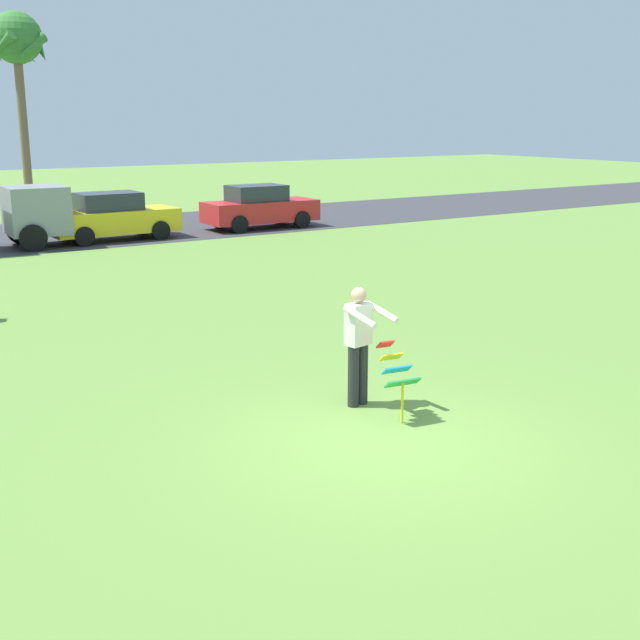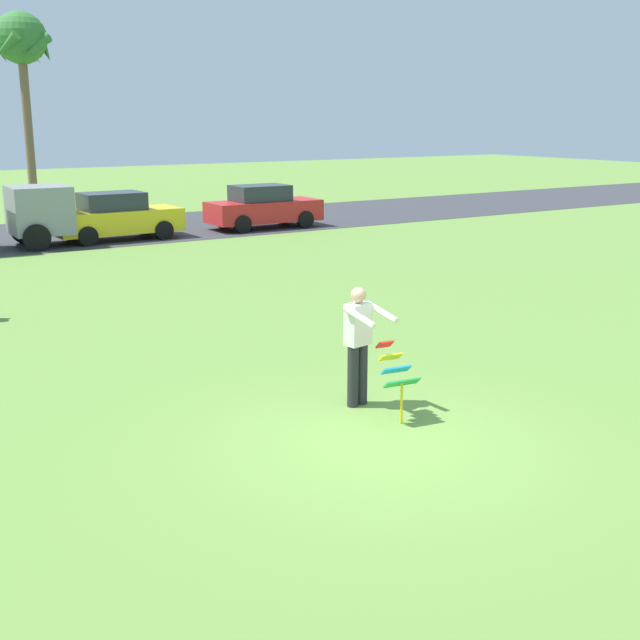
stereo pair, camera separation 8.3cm
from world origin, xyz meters
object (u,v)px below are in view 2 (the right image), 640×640
person_kite_flyer (359,342)px  palm_tree_right_near (21,47)px  parked_car_red (263,207)px  parked_car_yellow (116,217)px  kite_held (396,372)px

person_kite_flyer → palm_tree_right_near: (2.05, 27.05, 5.88)m
person_kite_flyer → parked_car_red: (8.09, 17.71, -0.18)m
parked_car_yellow → person_kite_flyer: bearing=-98.0°
kite_held → palm_tree_right_near: 28.52m
parked_car_yellow → parked_car_red: bearing=0.0°
parked_car_red → person_kite_flyer: bearing=-114.5°
kite_held → palm_tree_right_near: size_ratio=0.13×
person_kite_flyer → parked_car_yellow: size_ratio=0.41×
parked_car_red → palm_tree_right_near: (-6.04, 9.33, 6.06)m
kite_held → parked_car_red: bearing=66.6°
kite_held → person_kite_flyer: bearing=97.9°
person_kite_flyer → palm_tree_right_near: size_ratio=0.21×
kite_held → parked_car_red: parked_car_red is taller
parked_car_red → palm_tree_right_near: size_ratio=0.51×
kite_held → parked_car_yellow: parked_car_yellow is taller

